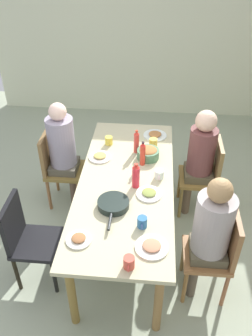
{
  "coord_description": "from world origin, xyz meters",
  "views": [
    {
      "loc": [
        2.55,
        0.23,
        2.82
      ],
      "look_at": [
        0.0,
        0.0,
        0.92
      ],
      "focal_mm": 37.47,
      "sensor_mm": 36.0,
      "label": 1
    }
  ],
  "objects_px": {
    "dining_table": "(126,188)",
    "cup_3": "(159,174)",
    "chair_3": "(217,250)",
    "plate_2": "(152,247)",
    "person_2": "(63,148)",
    "plate_4": "(155,135)",
    "cup_2": "(129,263)",
    "plate_1": "(79,239)",
    "chair_2": "(57,165)",
    "chair_0": "(206,173)",
    "chair_1": "(27,237)",
    "bottle_0": "(136,142)",
    "plate_3": "(149,193)",
    "cup_0": "(153,143)",
    "cup_1": "(142,222)",
    "cup_4": "(109,141)",
    "bowl_0": "(148,153)",
    "bottle_1": "(143,154)",
    "serving_pan": "(113,204)",
    "bottle_2": "(136,176)",
    "person_0": "(200,155)",
    "plate_0": "(100,157)",
    "person_3": "(211,230)"
  },
  "relations": [
    {
      "from": "person_2",
      "to": "bottle_2",
      "type": "relative_size",
      "value": 5.06
    },
    {
      "from": "chair_0",
      "to": "bowl_0",
      "type": "bearing_deg",
      "value": -77.52
    },
    {
      "from": "cup_2",
      "to": "cup_4",
      "type": "relative_size",
      "value": 1.01
    },
    {
      "from": "person_2",
      "to": "plate_4",
      "type": "xyz_separation_m",
      "value": [
        -0.29,
        0.98,
        0.04
      ]
    },
    {
      "from": "chair_1",
      "to": "cup_4",
      "type": "xyz_separation_m",
      "value": [
        -1.15,
        0.58,
        0.31
      ]
    },
    {
      "from": "chair_1",
      "to": "plate_0",
      "type": "height_order",
      "value": "chair_1"
    },
    {
      "from": "person_3",
      "to": "cup_3",
      "type": "xyz_separation_m",
      "value": [
        -0.61,
        -0.42,
        0.06
      ]
    },
    {
      "from": "person_0",
      "to": "plate_2",
      "type": "xyz_separation_m",
      "value": [
        1.32,
        -0.46,
        0.04
      ]
    },
    {
      "from": "serving_pan",
      "to": "bottle_0",
      "type": "distance_m",
      "value": 0.87
    },
    {
      "from": "plate_2",
      "to": "bottle_1",
      "type": "distance_m",
      "value": 1.08
    },
    {
      "from": "chair_3",
      "to": "plate_2",
      "type": "distance_m",
      "value": 0.67
    },
    {
      "from": "bowl_0",
      "to": "bottle_1",
      "type": "distance_m",
      "value": 0.14
    },
    {
      "from": "person_2",
      "to": "plate_4",
      "type": "relative_size",
      "value": 4.9
    },
    {
      "from": "person_2",
      "to": "chair_2",
      "type": "bearing_deg",
      "value": -90.0
    },
    {
      "from": "plate_1",
      "to": "bowl_0",
      "type": "relative_size",
      "value": 0.89
    },
    {
      "from": "dining_table",
      "to": "person_3",
      "type": "distance_m",
      "value": 0.91
    },
    {
      "from": "person_2",
      "to": "plate_2",
      "type": "distance_m",
      "value": 1.65
    },
    {
      "from": "chair_2",
      "to": "chair_3",
      "type": "xyz_separation_m",
      "value": [
        1.07,
        1.64,
        0.0
      ]
    },
    {
      "from": "chair_0",
      "to": "chair_2",
      "type": "height_order",
      "value": "same"
    },
    {
      "from": "chair_2",
      "to": "serving_pan",
      "type": "height_order",
      "value": "chair_2"
    },
    {
      "from": "plate_3",
      "to": "cup_0",
      "type": "xyz_separation_m",
      "value": [
        -0.79,
        0.01,
        0.03
      ]
    },
    {
      "from": "bottle_0",
      "to": "chair_2",
      "type": "bearing_deg",
      "value": -92.88
    },
    {
      "from": "plate_1",
      "to": "chair_2",
      "type": "bearing_deg",
      "value": -157.93
    },
    {
      "from": "chair_3",
      "to": "bowl_0",
      "type": "xyz_separation_m",
      "value": [
        -0.93,
        -0.63,
        0.32
      ]
    },
    {
      "from": "plate_0",
      "to": "chair_3",
      "type": "bearing_deg",
      "value": 51.5
    },
    {
      "from": "plate_2",
      "to": "cup_4",
      "type": "xyz_separation_m",
      "value": [
        -1.4,
        -0.51,
        0.03
      ]
    },
    {
      "from": "chair_1",
      "to": "bottle_0",
      "type": "xyz_separation_m",
      "value": [
        -1.03,
        0.88,
        0.38
      ]
    },
    {
      "from": "plate_4",
      "to": "cup_2",
      "type": "bearing_deg",
      "value": -4.46
    },
    {
      "from": "dining_table",
      "to": "cup_3",
      "type": "height_order",
      "value": "cup_3"
    },
    {
      "from": "serving_pan",
      "to": "cup_1",
      "type": "height_order",
      "value": "cup_1"
    },
    {
      "from": "chair_3",
      "to": "bottle_2",
      "type": "height_order",
      "value": "bottle_2"
    },
    {
      "from": "plate_2",
      "to": "plate_4",
      "type": "relative_size",
      "value": 0.99
    },
    {
      "from": "cup_2",
      "to": "bottle_1",
      "type": "height_order",
      "value": "bottle_1"
    },
    {
      "from": "chair_1",
      "to": "bottle_0",
      "type": "bearing_deg",
      "value": 139.36
    },
    {
      "from": "cup_0",
      "to": "bottle_1",
      "type": "distance_m",
      "value": 0.35
    },
    {
      "from": "chair_2",
      "to": "chair_1",
      "type": "bearing_deg",
      "value": 0.0
    },
    {
      "from": "plate_4",
      "to": "cup_1",
      "type": "distance_m",
      "value": 1.4
    },
    {
      "from": "dining_table",
      "to": "cup_1",
      "type": "bearing_deg",
      "value": 17.59
    },
    {
      "from": "person_0",
      "to": "chair_2",
      "type": "relative_size",
      "value": 1.4
    },
    {
      "from": "person_0",
      "to": "serving_pan",
      "type": "relative_size",
      "value": 2.78
    },
    {
      "from": "plate_2",
      "to": "plate_4",
      "type": "height_order",
      "value": "same"
    },
    {
      "from": "chair_1",
      "to": "cup_2",
      "type": "distance_m",
      "value": 1.07
    },
    {
      "from": "plate_0",
      "to": "bottle_2",
      "type": "bearing_deg",
      "value": 42.92
    },
    {
      "from": "plate_2",
      "to": "cup_2",
      "type": "relative_size",
      "value": 2.17
    },
    {
      "from": "chair_1",
      "to": "person_3",
      "type": "xyz_separation_m",
      "value": [
        0.0,
        1.55,
        0.24
      ]
    },
    {
      "from": "dining_table",
      "to": "chair_0",
      "type": "height_order",
      "value": "chair_0"
    },
    {
      "from": "cup_4",
      "to": "serving_pan",
      "type": "bearing_deg",
      "value": 9.64
    },
    {
      "from": "cup_0",
      "to": "bottle_0",
      "type": "distance_m",
      "value": 0.22
    },
    {
      "from": "person_3",
      "to": "plate_2",
      "type": "height_order",
      "value": "person_3"
    },
    {
      "from": "plate_1",
      "to": "serving_pan",
      "type": "xyz_separation_m",
      "value": [
        -0.4,
        0.22,
        0.02
      ]
    }
  ]
}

